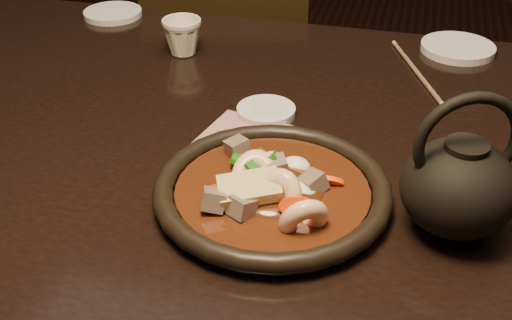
% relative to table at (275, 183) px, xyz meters
% --- Properties ---
extents(table, '(1.60, 0.90, 0.75)m').
position_rel_table_xyz_m(table, '(0.00, 0.00, 0.00)').
color(table, black).
rests_on(table, floor).
extents(chair, '(0.48, 0.48, 0.86)m').
position_rel_table_xyz_m(chair, '(-0.28, 0.70, -0.21)').
color(chair, black).
rests_on(chair, floor).
extents(plate, '(0.29, 0.29, 0.03)m').
position_rel_table_xyz_m(plate, '(0.03, -0.14, 0.09)').
color(plate, black).
rests_on(plate, table).
extents(stirfry, '(0.17, 0.17, 0.06)m').
position_rel_table_xyz_m(stirfry, '(0.03, -0.15, 0.10)').
color(stirfry, '#3A180A').
rests_on(stirfry, plate).
extents(soy_dish, '(0.09, 0.09, 0.01)m').
position_rel_table_xyz_m(soy_dish, '(-0.03, 0.07, 0.08)').
color(soy_dish, silver).
rests_on(soy_dish, table).
extents(saucer_left, '(0.12, 0.12, 0.01)m').
position_rel_table_xyz_m(saucer_left, '(-0.44, 0.39, 0.08)').
color(saucer_left, silver).
rests_on(saucer_left, table).
extents(saucer_right, '(0.13, 0.13, 0.01)m').
position_rel_table_xyz_m(saucer_right, '(0.25, 0.38, 0.08)').
color(saucer_right, silver).
rests_on(saucer_right, table).
extents(tea_cup, '(0.08, 0.08, 0.07)m').
position_rel_table_xyz_m(tea_cup, '(-0.23, 0.25, 0.11)').
color(tea_cup, beige).
rests_on(tea_cup, table).
extents(chopsticks, '(0.10, 0.24, 0.01)m').
position_rel_table_xyz_m(chopsticks, '(0.18, 0.27, 0.08)').
color(chopsticks, tan).
rests_on(chopsticks, table).
extents(napkin, '(0.20, 0.20, 0.00)m').
position_rel_table_xyz_m(napkin, '(-0.02, -0.04, 0.08)').
color(napkin, '#A76C67').
rests_on(napkin, table).
extents(teapot, '(0.16, 0.13, 0.17)m').
position_rel_table_xyz_m(teapot, '(0.24, -0.14, 0.14)').
color(teapot, black).
rests_on(teapot, table).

